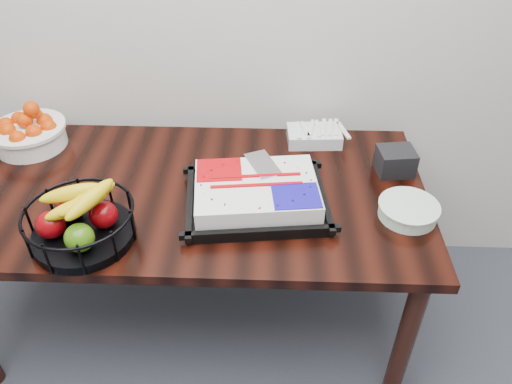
{
  "coord_description": "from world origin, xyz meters",
  "views": [
    {
      "loc": [
        0.31,
        0.51,
        1.91
      ],
      "look_at": [
        0.26,
        1.89,
        0.83
      ],
      "focal_mm": 35.0,
      "sensor_mm": 36.0,
      "label": 1
    }
  ],
  "objects_px": {
    "fruit_basket": "(80,221)",
    "tangerine_bowl": "(27,129)",
    "cake_tray": "(256,194)",
    "plate_stack": "(408,210)",
    "table": "(190,206)",
    "napkin_box": "(395,161)"
  },
  "relations": [
    {
      "from": "cake_tray",
      "to": "plate_stack",
      "type": "xyz_separation_m",
      "value": [
        0.54,
        -0.05,
        -0.02
      ]
    },
    {
      "from": "cake_tray",
      "to": "fruit_basket",
      "type": "distance_m",
      "value": 0.61
    },
    {
      "from": "napkin_box",
      "to": "table",
      "type": "bearing_deg",
      "value": -169.99
    },
    {
      "from": "table",
      "to": "plate_stack",
      "type": "bearing_deg",
      "value": -9.29
    },
    {
      "from": "table",
      "to": "tangerine_bowl",
      "type": "bearing_deg",
      "value": 158.99
    },
    {
      "from": "fruit_basket",
      "to": "plate_stack",
      "type": "distance_m",
      "value": 1.12
    },
    {
      "from": "tangerine_bowl",
      "to": "napkin_box",
      "type": "bearing_deg",
      "value": -4.94
    },
    {
      "from": "cake_tray",
      "to": "plate_stack",
      "type": "height_order",
      "value": "cake_tray"
    },
    {
      "from": "plate_stack",
      "to": "table",
      "type": "bearing_deg",
      "value": 170.71
    },
    {
      "from": "plate_stack",
      "to": "napkin_box",
      "type": "bearing_deg",
      "value": 90.0
    },
    {
      "from": "table",
      "to": "tangerine_bowl",
      "type": "height_order",
      "value": "tangerine_bowl"
    },
    {
      "from": "table",
      "to": "tangerine_bowl",
      "type": "relative_size",
      "value": 5.82
    },
    {
      "from": "cake_tray",
      "to": "table",
      "type": "bearing_deg",
      "value": 162.36
    },
    {
      "from": "table",
      "to": "napkin_box",
      "type": "xyz_separation_m",
      "value": [
        0.8,
        0.14,
        0.14
      ]
    },
    {
      "from": "tangerine_bowl",
      "to": "fruit_basket",
      "type": "distance_m",
      "value": 0.69
    },
    {
      "from": "plate_stack",
      "to": "napkin_box",
      "type": "relative_size",
      "value": 1.54
    },
    {
      "from": "cake_tray",
      "to": "plate_stack",
      "type": "relative_size",
      "value": 2.53
    },
    {
      "from": "fruit_basket",
      "to": "cake_tray",
      "type": "bearing_deg",
      "value": 19.7
    },
    {
      "from": "cake_tray",
      "to": "plate_stack",
      "type": "distance_m",
      "value": 0.54
    },
    {
      "from": "fruit_basket",
      "to": "tangerine_bowl",
      "type": "bearing_deg",
      "value": 125.57
    },
    {
      "from": "table",
      "to": "fruit_basket",
      "type": "distance_m",
      "value": 0.45
    },
    {
      "from": "cake_tray",
      "to": "fruit_basket",
      "type": "height_order",
      "value": "fruit_basket"
    }
  ]
}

